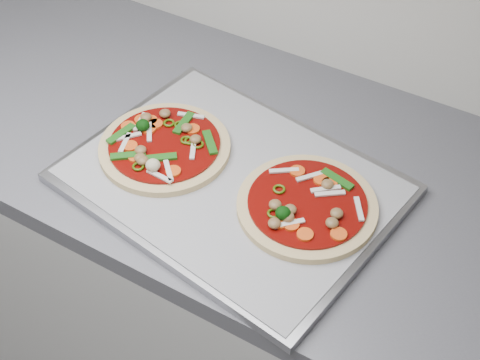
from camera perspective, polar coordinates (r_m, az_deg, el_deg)
The scene contains 6 objects.
base_cabinet at distance 1.75m, azimuth -15.55°, elevation -2.53°, with size 3.60×0.60×0.86m, color silver.
countertop at distance 1.46m, azimuth -18.97°, elevation 9.31°, with size 3.60×0.60×0.04m, color slate.
baking_tray at distance 1.09m, azimuth -0.75°, elevation -0.28°, with size 0.51×0.38×0.02m, color #949499.
parchment at distance 1.08m, azimuth -0.76°, elevation 0.06°, with size 0.49×0.36×0.00m, color #A0A0A5.
pizza_left at distance 1.13m, azimuth -6.53°, elevation 2.93°, with size 0.23×0.23×0.04m.
pizza_right at distance 1.04m, azimuth 5.71°, elevation -2.16°, with size 0.26×0.26×0.04m.
Camera 1 is at (0.98, 0.57, 1.69)m, focal length 50.00 mm.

